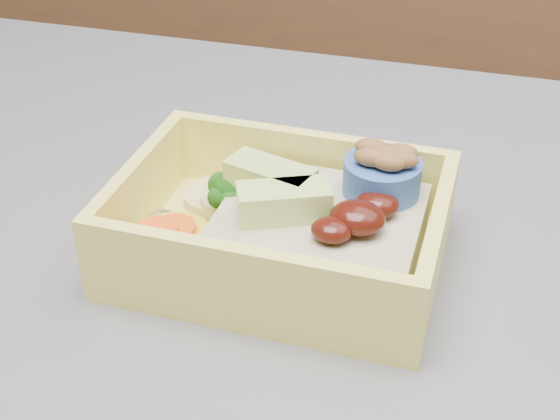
# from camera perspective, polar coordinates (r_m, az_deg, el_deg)

# --- Properties ---
(bento_box) EXTENTS (0.17, 0.12, 0.06)m
(bento_box) POSITION_cam_1_polar(r_m,az_deg,el_deg) (0.41, 0.80, -1.27)
(bento_box) COLOR #FFF469
(bento_box) RESTS_ON island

